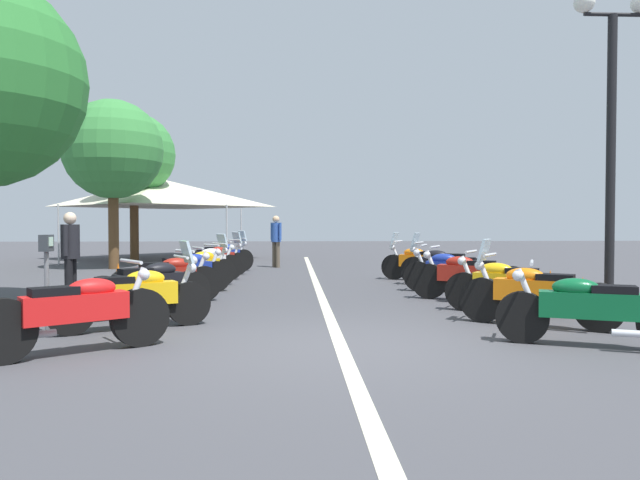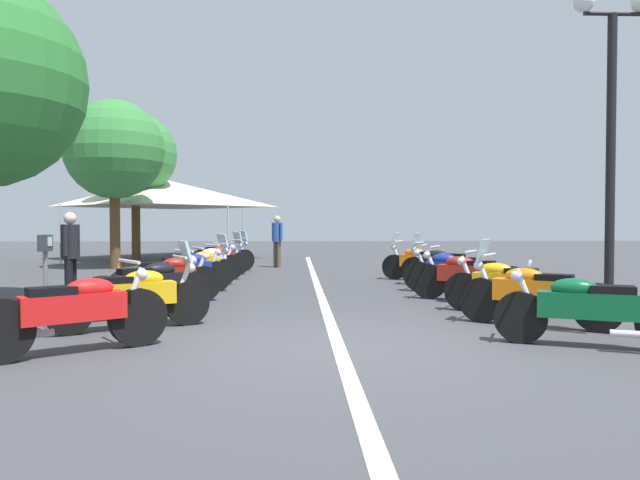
{
  "view_description": "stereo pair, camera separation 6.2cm",
  "coord_description": "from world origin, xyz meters",
  "px_view_note": "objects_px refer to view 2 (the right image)",
  "views": [
    {
      "loc": [
        -6.8,
        0.56,
        1.44
      ],
      "look_at": [
        5.24,
        0.0,
        1.1
      ],
      "focal_mm": 33.0,
      "sensor_mm": 36.0,
      "label": 1
    },
    {
      "loc": [
        -6.8,
        0.5,
        1.44
      ],
      "look_at": [
        5.24,
        0.0,
        1.1
      ],
      "focal_mm": 33.0,
      "sensor_mm": 36.0,
      "label": 2
    }
  ],
  "objects_px": {
    "motorcycle_left_row_0": "(75,312)",
    "motorcycle_left_row_3": "(167,278)",
    "event_tent": "(163,193)",
    "motorcycle_left_row_4": "(187,271)",
    "bystander_0": "(277,237)",
    "motorcycle_left_row_7": "(216,259)",
    "traffic_cone_2": "(119,278)",
    "roadside_tree_2": "(114,150)",
    "motorcycle_left_row_6": "(205,263)",
    "motorcycle_right_row_6": "(420,262)",
    "traffic_cone_0": "(582,298)",
    "traffic_cone_1": "(550,288)",
    "motorcycle_right_row_2": "(506,285)",
    "motorcycle_left_row_2": "(150,286)",
    "street_lamp_twin_globe": "(612,96)",
    "motorcycle_right_row_4": "(452,271)",
    "roadside_tree_0": "(135,155)",
    "motorcycle_right_row_3": "(468,276)",
    "motorcycle_left_row_1": "(133,296)",
    "motorcycle_right_row_1": "(535,293)",
    "bystander_1": "(70,250)",
    "parking_meter": "(45,264)",
    "motorcycle_right_row_0": "(589,309)",
    "motorcycle_left_row_8": "(223,256)",
    "motorcycle_left_row_5": "(198,267)",
    "motorcycle_right_row_5": "(443,266)"
  },
  "relations": [
    {
      "from": "motorcycle_left_row_6",
      "to": "parking_meter",
      "type": "relative_size",
      "value": 1.43
    },
    {
      "from": "street_lamp_twin_globe",
      "to": "bystander_1",
      "type": "height_order",
      "value": "street_lamp_twin_globe"
    },
    {
      "from": "motorcycle_left_row_2",
      "to": "motorcycle_left_row_8",
      "type": "xyz_separation_m",
      "value": [
        8.19,
        -0.12,
        0.01
      ]
    },
    {
      "from": "traffic_cone_1",
      "to": "bystander_0",
      "type": "xyz_separation_m",
      "value": [
        8.92,
        5.12,
        0.7
      ]
    },
    {
      "from": "motorcycle_right_row_3",
      "to": "bystander_0",
      "type": "xyz_separation_m",
      "value": [
        8.44,
        3.79,
        0.52
      ]
    },
    {
      "from": "motorcycle_left_row_0",
      "to": "motorcycle_left_row_3",
      "type": "relative_size",
      "value": 0.96
    },
    {
      "from": "motorcycle_left_row_7",
      "to": "motorcycle_right_row_3",
      "type": "bearing_deg",
      "value": -82.42
    },
    {
      "from": "street_lamp_twin_globe",
      "to": "bystander_1",
      "type": "distance_m",
      "value": 9.35
    },
    {
      "from": "bystander_0",
      "to": "motorcycle_left_row_7",
      "type": "bearing_deg",
      "value": 24.26
    },
    {
      "from": "motorcycle_left_row_4",
      "to": "traffic_cone_2",
      "type": "bearing_deg",
      "value": 128.82
    },
    {
      "from": "motorcycle_right_row_3",
      "to": "roadside_tree_0",
      "type": "xyz_separation_m",
      "value": [
        11.61,
        9.18,
        3.53
      ]
    },
    {
      "from": "traffic_cone_2",
      "to": "motorcycle_left_row_3",
      "type": "bearing_deg",
      "value": -142.41
    },
    {
      "from": "motorcycle_right_row_1",
      "to": "motorcycle_right_row_2",
      "type": "bearing_deg",
      "value": -57.45
    },
    {
      "from": "motorcycle_right_row_3",
      "to": "roadside_tree_2",
      "type": "relative_size",
      "value": 0.37
    },
    {
      "from": "event_tent",
      "to": "motorcycle_left_row_4",
      "type": "bearing_deg",
      "value": -165.24
    },
    {
      "from": "roadside_tree_0",
      "to": "event_tent",
      "type": "relative_size",
      "value": 0.86
    },
    {
      "from": "traffic_cone_1",
      "to": "motorcycle_right_row_4",
      "type": "bearing_deg",
      "value": 35.24
    },
    {
      "from": "motorcycle_left_row_7",
      "to": "traffic_cone_2",
      "type": "relative_size",
      "value": 2.88
    },
    {
      "from": "motorcycle_left_row_2",
      "to": "motorcycle_right_row_6",
      "type": "xyz_separation_m",
      "value": [
        5.32,
        -5.4,
        0.0
      ]
    },
    {
      "from": "roadside_tree_2",
      "to": "event_tent",
      "type": "height_order",
      "value": "roadside_tree_2"
    },
    {
      "from": "motorcycle_left_row_0",
      "to": "motorcycle_left_row_3",
      "type": "bearing_deg",
      "value": 52.72
    },
    {
      "from": "motorcycle_right_row_2",
      "to": "bystander_1",
      "type": "xyz_separation_m",
      "value": [
        1.45,
        7.34,
        0.5
      ]
    },
    {
      "from": "motorcycle_left_row_5",
      "to": "parking_meter",
      "type": "distance_m",
      "value": 5.62
    },
    {
      "from": "motorcycle_right_row_6",
      "to": "traffic_cone_1",
      "type": "height_order",
      "value": "motorcycle_right_row_6"
    },
    {
      "from": "traffic_cone_0",
      "to": "bystander_0",
      "type": "xyz_separation_m",
      "value": [
        10.3,
        5.01,
        0.7
      ]
    },
    {
      "from": "motorcycle_right_row_3",
      "to": "roadside_tree_2",
      "type": "height_order",
      "value": "roadside_tree_2"
    },
    {
      "from": "motorcycle_right_row_4",
      "to": "roadside_tree_2",
      "type": "relative_size",
      "value": 0.36
    },
    {
      "from": "motorcycle_left_row_5",
      "to": "motorcycle_right_row_5",
      "type": "relative_size",
      "value": 0.91
    },
    {
      "from": "motorcycle_left_row_1",
      "to": "event_tent",
      "type": "bearing_deg",
      "value": 74.09
    },
    {
      "from": "motorcycle_left_row_7",
      "to": "traffic_cone_1",
      "type": "height_order",
      "value": "motorcycle_left_row_7"
    },
    {
      "from": "traffic_cone_0",
      "to": "roadside_tree_0",
      "type": "height_order",
      "value": "roadside_tree_0"
    },
    {
      "from": "motorcycle_left_row_6",
      "to": "motorcycle_right_row_6",
      "type": "distance_m",
      "value": 5.37
    },
    {
      "from": "motorcycle_right_row_2",
      "to": "parking_meter",
      "type": "bearing_deg",
      "value": 43.17
    },
    {
      "from": "parking_meter",
      "to": "traffic_cone_0",
      "type": "xyz_separation_m",
      "value": [
        0.97,
        -7.71,
        -0.61
      ]
    },
    {
      "from": "motorcycle_left_row_2",
      "to": "bystander_0",
      "type": "xyz_separation_m",
      "value": [
        9.9,
        -1.68,
        0.52
      ]
    },
    {
      "from": "motorcycle_right_row_1",
      "to": "motorcycle_left_row_2",
      "type": "bearing_deg",
      "value": 20.55
    },
    {
      "from": "traffic_cone_2",
      "to": "roadside_tree_0",
      "type": "distance_m",
      "value": 10.79
    },
    {
      "from": "motorcycle_right_row_4",
      "to": "motorcycle_right_row_2",
      "type": "bearing_deg",
      "value": 114.9
    },
    {
      "from": "motorcycle_left_row_8",
      "to": "motorcycle_left_row_3",
      "type": "bearing_deg",
      "value": -125.92
    },
    {
      "from": "motorcycle_right_row_0",
      "to": "motorcycle_right_row_2",
      "type": "bearing_deg",
      "value": -65.7
    },
    {
      "from": "roadside_tree_2",
      "to": "motorcycle_left_row_7",
      "type": "bearing_deg",
      "value": -127.68
    },
    {
      "from": "motorcycle_left_row_7",
      "to": "motorcycle_right_row_0",
      "type": "relative_size",
      "value": 0.87
    },
    {
      "from": "bystander_0",
      "to": "motorcycle_right_row_4",
      "type": "bearing_deg",
      "value": 79.82
    },
    {
      "from": "motorcycle_left_row_0",
      "to": "traffic_cone_1",
      "type": "distance_m",
      "value": 7.87
    },
    {
      "from": "motorcycle_left_row_3",
      "to": "motorcycle_right_row_1",
      "type": "distance_m",
      "value": 6.21
    },
    {
      "from": "motorcycle_left_row_0",
      "to": "traffic_cone_1",
      "type": "bearing_deg",
      "value": -7.64
    },
    {
      "from": "motorcycle_right_row_2",
      "to": "traffic_cone_1",
      "type": "relative_size",
      "value": 2.88
    },
    {
      "from": "motorcycle_right_row_2",
      "to": "motorcycle_left_row_0",
      "type": "bearing_deg",
      "value": 56.78
    },
    {
      "from": "motorcycle_left_row_4",
      "to": "street_lamp_twin_globe",
      "type": "height_order",
      "value": "street_lamp_twin_globe"
    },
    {
      "from": "motorcycle_left_row_4",
      "to": "roadside_tree_2",
      "type": "distance_m",
      "value": 8.28
    }
  ]
}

